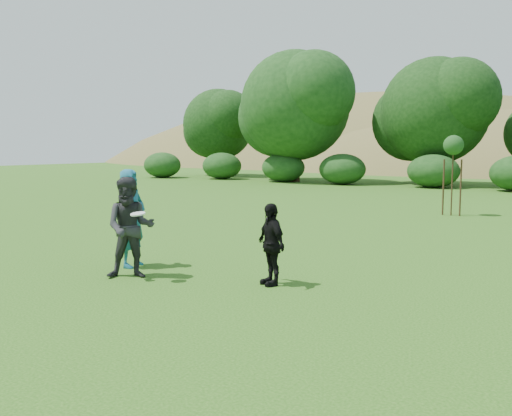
{
  "coord_description": "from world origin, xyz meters",
  "views": [
    {
      "loc": [
        7.03,
        -7.39,
        2.47
      ],
      "look_at": [
        0.0,
        3.0,
        1.1
      ],
      "focal_mm": 40.0,
      "sensor_mm": 36.0,
      "label": 1
    }
  ],
  "objects_px": {
    "player_black": "(271,244)",
    "player_grey": "(130,228)",
    "player_teal": "(132,218)",
    "sapling": "(453,147)"
  },
  "relations": [
    {
      "from": "player_teal",
      "to": "player_black",
      "type": "bearing_deg",
      "value": -99.54
    },
    {
      "from": "player_teal",
      "to": "player_grey",
      "type": "xyz_separation_m",
      "value": [
        0.71,
        -0.72,
        -0.05
      ]
    },
    {
      "from": "player_teal",
      "to": "player_black",
      "type": "distance_m",
      "value": 3.21
    },
    {
      "from": "player_grey",
      "to": "player_black",
      "type": "relative_size",
      "value": 1.29
    },
    {
      "from": "player_black",
      "to": "sapling",
      "type": "distance_m",
      "value": 12.32
    },
    {
      "from": "player_black",
      "to": "player_grey",
      "type": "bearing_deg",
      "value": -127.64
    },
    {
      "from": "sapling",
      "to": "player_black",
      "type": "bearing_deg",
      "value": -89.2
    },
    {
      "from": "player_black",
      "to": "sapling",
      "type": "height_order",
      "value": "sapling"
    },
    {
      "from": "player_teal",
      "to": "player_black",
      "type": "xyz_separation_m",
      "value": [
        3.18,
        0.28,
        -0.27
      ]
    },
    {
      "from": "player_grey",
      "to": "player_black",
      "type": "bearing_deg",
      "value": -16.75
    }
  ]
}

